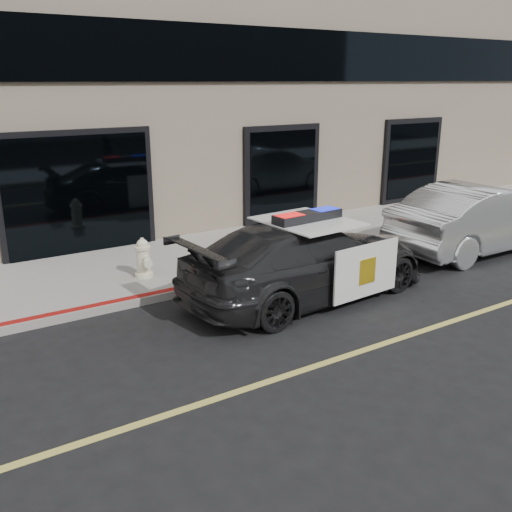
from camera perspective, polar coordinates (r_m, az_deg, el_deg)
ground at (r=8.15m, az=4.68°, el=-11.35°), size 120.00×120.00×0.00m
sidewalk_n at (r=12.37m, az=-10.13°, el=-1.04°), size 60.00×3.50×0.15m
police_car at (r=10.51m, az=5.08°, el=-0.35°), size 2.73×5.26×1.63m
silver_sedan at (r=14.36m, az=21.66°, el=3.55°), size 1.80×4.89×1.60m
fire_hydrant at (r=11.43m, az=-11.20°, el=-0.27°), size 0.36×0.50×0.79m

